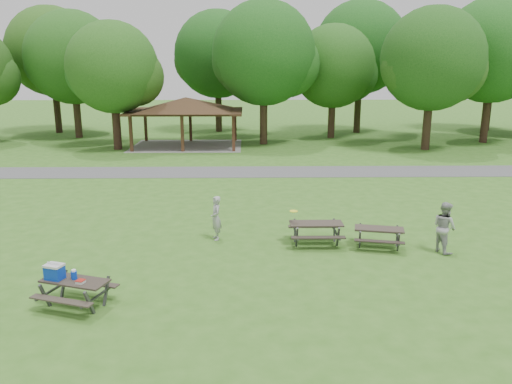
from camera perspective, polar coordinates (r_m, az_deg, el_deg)
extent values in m
plane|color=#35681D|center=(15.92, -3.36, -8.09)|extent=(160.00, 160.00, 0.00)
cube|color=#4C4C4F|center=(29.35, -2.32, 2.31)|extent=(120.00, 3.20, 0.02)
cube|color=#341F13|center=(37.28, -14.10, 6.44)|extent=(0.22, 0.22, 2.60)
cube|color=#362413|center=(42.52, -12.50, 7.43)|extent=(0.22, 0.22, 2.60)
cube|color=#3E2516|center=(36.63, -8.41, 6.58)|extent=(0.22, 0.22, 2.60)
cube|color=#331C12|center=(41.95, -7.50, 7.55)|extent=(0.22, 0.22, 2.60)
cube|color=#3C2015|center=(36.35, -2.58, 6.66)|extent=(0.22, 0.22, 2.60)
cube|color=#3C2115|center=(41.70, -2.39, 7.62)|extent=(0.22, 0.22, 2.60)
cube|color=#322114|center=(39.15, -7.99, 9.11)|extent=(8.60, 6.60, 0.16)
pyramid|color=#332214|center=(39.10, -8.02, 9.95)|extent=(7.01, 7.01, 1.00)
cube|color=gray|center=(39.46, -7.86, 5.25)|extent=(8.40, 6.40, 0.03)
cylinder|color=black|center=(46.29, -19.73, 8.24)|extent=(0.60, 0.60, 3.85)
sphere|color=#1A4B15|center=(46.12, -20.24, 14.23)|extent=(7.80, 7.80, 7.80)
sphere|color=#1C4E16|center=(45.87, -17.91, 13.44)|extent=(5.07, 5.07, 5.07)
sphere|color=#154714|center=(46.45, -22.13, 13.34)|extent=(4.68, 4.68, 4.68)
cylinder|color=black|center=(38.69, -15.64, 7.28)|extent=(0.60, 0.60, 3.50)
sphere|color=#1D4D16|center=(38.46, -16.07, 13.54)|extent=(6.60, 6.60, 6.60)
sphere|color=#1E4513|center=(38.41, -13.69, 12.70)|extent=(4.29, 4.29, 4.29)
sphere|color=#164814|center=(38.62, -18.03, 12.66)|extent=(3.96, 3.96, 3.96)
cylinder|color=black|center=(39.95, 0.88, 8.38)|extent=(0.60, 0.60, 4.02)
sphere|color=#144814|center=(39.76, 0.90, 15.58)|extent=(8.00, 8.00, 8.00)
sphere|color=#174B15|center=(40.15, 3.54, 14.40)|extent=(5.20, 5.20, 5.20)
sphere|color=#134012|center=(39.53, -1.49, 14.72)|extent=(4.80, 4.80, 4.80)
cylinder|color=#311E15|center=(44.06, 8.63, 8.37)|extent=(0.60, 0.60, 3.43)
sphere|color=#1B4A15|center=(43.85, 8.84, 14.02)|extent=(7.00, 7.00, 7.00)
sphere|color=#154012|center=(44.44, 10.79, 13.04)|extent=(4.55, 4.55, 4.55)
sphere|color=#144614|center=(43.44, 6.99, 13.39)|extent=(4.20, 4.20, 4.20)
cylinder|color=black|center=(39.29, 18.95, 7.35)|extent=(0.60, 0.60, 3.78)
sphere|color=#184614|center=(39.08, 19.51, 14.14)|extent=(7.40, 7.40, 7.40)
sphere|color=#1F4814|center=(39.96, 21.57, 12.89)|extent=(4.81, 4.81, 4.81)
sphere|color=#1E4814|center=(38.41, 17.42, 13.48)|extent=(4.44, 4.44, 4.44)
cylinder|color=#301D15|center=(44.81, 24.76, 7.84)|extent=(0.60, 0.60, 4.20)
sphere|color=#164D16|center=(44.66, 25.46, 14.43)|extent=(8.20, 8.20, 8.20)
sphere|color=#164513|center=(43.77, 23.51, 13.84)|extent=(4.92, 4.92, 4.92)
cylinder|color=black|center=(50.56, -21.77, 8.80)|extent=(0.60, 0.60, 4.38)
sphere|color=#204B15|center=(50.43, -22.32, 14.66)|extent=(8.00, 8.00, 8.00)
sphere|color=#1C4513|center=(50.10, -20.14, 13.94)|extent=(5.20, 5.20, 5.20)
sphere|color=#154A15|center=(50.82, -24.07, 13.80)|extent=(4.80, 4.80, 4.80)
cylinder|color=black|center=(47.96, -4.30, 9.36)|extent=(0.60, 0.60, 4.13)
sphere|color=#144614|center=(47.81, -4.41, 15.42)|extent=(8.00, 8.00, 8.00)
sphere|color=#154B15|center=(48.03, -2.16, 14.49)|extent=(5.20, 5.20, 5.20)
sphere|color=#174112|center=(47.72, -6.39, 14.66)|extent=(4.80, 4.80, 4.80)
cylinder|color=black|center=(48.00, 11.54, 9.38)|extent=(0.60, 0.60, 4.55)
sphere|color=#144815|center=(47.89, 11.86, 15.86)|extent=(8.40, 8.40, 8.40)
sphere|color=#144915|center=(48.60, 13.98, 14.72)|extent=(5.46, 5.46, 5.46)
sphere|color=#124113|center=(47.34, 9.83, 15.21)|extent=(5.04, 5.04, 5.04)
cylinder|color=black|center=(53.72, 25.00, 8.69)|extent=(0.60, 0.60, 4.27)
sphere|color=#144714|center=(53.60, 25.58, 14.14)|extent=(8.00, 8.00, 8.00)
sphere|color=#134213|center=(54.66, 27.08, 13.11)|extent=(5.20, 5.20, 5.20)
sphere|color=#124012|center=(52.73, 24.01, 13.66)|extent=(4.80, 4.80, 4.80)
cube|color=#2C2520|center=(13.75, -20.00, -9.51)|extent=(1.85, 1.20, 0.05)
cube|color=#322B24|center=(13.46, -21.38, -11.48)|extent=(1.71, 0.79, 0.04)
cube|color=#2F2822|center=(14.27, -18.51, -9.75)|extent=(1.71, 0.79, 0.04)
cube|color=#434345|center=(14.03, -22.97, -10.87)|extent=(0.17, 0.36, 0.75)
cube|color=#3E3E40|center=(14.53, -21.13, -9.83)|extent=(0.17, 0.36, 0.75)
cube|color=#3D3D3F|center=(14.27, -22.04, -10.24)|extent=(0.51, 1.35, 0.05)
cube|color=#464649|center=(13.25, -18.50, -11.95)|extent=(0.17, 0.36, 0.75)
cube|color=#434346|center=(13.78, -16.73, -10.78)|extent=(0.17, 0.36, 0.75)
cube|color=#3B3B3D|center=(13.50, -17.60, -11.25)|extent=(0.51, 1.35, 0.05)
cube|color=#0C35B6|center=(13.92, -22.03, -8.54)|extent=(0.52, 0.45, 0.34)
cube|color=silver|center=(13.84, -22.11, -7.78)|extent=(0.54, 0.47, 0.06)
cylinder|color=silver|center=(13.82, -22.13, -7.52)|extent=(0.37, 0.15, 0.03)
cylinder|color=#0C36BA|center=(13.76, -20.08, -8.92)|extent=(0.20, 0.20, 0.21)
cylinder|color=white|center=(13.71, -20.13, -8.43)|extent=(0.15, 0.15, 0.05)
cube|color=silver|center=(13.49, -19.41, -9.66)|extent=(0.24, 0.24, 0.07)
cube|color=#A31A12|center=(13.47, -19.42, -9.50)|extent=(0.25, 0.25, 0.01)
cube|color=#302823|center=(17.42, 6.90, -3.59)|extent=(1.83, 0.72, 0.05)
cube|color=black|center=(16.95, 7.15, -5.18)|extent=(1.83, 0.26, 0.04)
cube|color=#2F2722|center=(18.08, 6.61, -3.92)|extent=(1.83, 0.26, 0.04)
cube|color=#444446|center=(17.09, 4.69, -5.20)|extent=(0.06, 0.38, 0.79)
cube|color=#464648|center=(17.81, 4.45, -4.39)|extent=(0.06, 0.38, 0.79)
cube|color=#454447|center=(17.44, 4.57, -4.69)|extent=(0.06, 1.49, 0.05)
cube|color=#444447|center=(17.29, 9.35, -5.12)|extent=(0.06, 0.38, 0.79)
cube|color=#444547|center=(18.00, 8.92, -4.32)|extent=(0.06, 0.38, 0.79)
cube|color=#414144|center=(17.63, 9.14, -4.62)|extent=(0.06, 1.49, 0.05)
cube|color=#322A24|center=(17.51, 13.90, -4.09)|extent=(1.74, 0.99, 0.04)
cube|color=black|center=(17.08, 13.92, -5.51)|extent=(1.65, 0.58, 0.04)
cube|color=#322A24|center=(18.10, 13.79, -4.38)|extent=(1.65, 0.58, 0.04)
cube|color=#444447|center=(17.27, 11.79, -5.39)|extent=(0.13, 0.35, 0.71)
cube|color=#414144|center=(17.92, 11.79, -4.67)|extent=(0.13, 0.35, 0.71)
cube|color=#434346|center=(17.58, 11.79, -4.94)|extent=(0.34, 1.31, 0.04)
cube|color=#3F4042|center=(17.34, 15.96, -5.57)|extent=(0.13, 0.35, 0.71)
cube|color=#434346|center=(17.98, 15.81, -4.85)|extent=(0.13, 0.35, 0.71)
cube|color=#454548|center=(17.65, 15.89, -5.12)|extent=(0.34, 1.31, 0.04)
cylinder|color=yellow|center=(17.24, 4.33, -2.20)|extent=(0.34, 0.34, 0.02)
imported|color=#9E9EA0|center=(17.78, -4.59, -2.99)|extent=(0.52, 0.66, 1.59)
imported|color=#A2A2A5|center=(17.67, 20.73, -3.78)|extent=(0.90, 1.01, 1.72)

